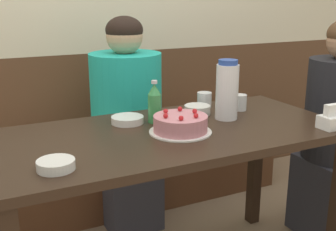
{
  "coord_description": "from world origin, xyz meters",
  "views": [
    {
      "loc": [
        -0.75,
        -1.49,
        1.29
      ],
      "look_at": [
        0.01,
        0.05,
        0.8
      ],
      "focal_mm": 45.0,
      "sensor_mm": 36.0,
      "label": 1
    }
  ],
  "objects_px": {
    "glass_tumbler_short": "(204,100)",
    "bowl_rice_small": "(56,165)",
    "person_teal_shirt": "(127,126)",
    "bench_seat": "(112,175)",
    "birthday_cake": "(180,124)",
    "soju_bottle": "(154,103)",
    "water_pitcher": "(227,90)",
    "napkin_holder": "(333,119)",
    "bowl_soup_white": "(197,110)",
    "glass_water_tall": "(240,102)",
    "bowl_side_dish": "(127,120)"
  },
  "relations": [
    {
      "from": "water_pitcher",
      "to": "person_teal_shirt",
      "type": "height_order",
      "value": "person_teal_shirt"
    },
    {
      "from": "bowl_soup_white",
      "to": "bowl_rice_small",
      "type": "height_order",
      "value": "bowl_soup_white"
    },
    {
      "from": "bowl_side_dish",
      "to": "bowl_soup_white",
      "type": "bearing_deg",
      "value": -1.83
    },
    {
      "from": "bowl_side_dish",
      "to": "glass_tumbler_short",
      "type": "distance_m",
      "value": 0.45
    },
    {
      "from": "glass_water_tall",
      "to": "soju_bottle",
      "type": "bearing_deg",
      "value": -179.12
    },
    {
      "from": "bench_seat",
      "to": "bowl_rice_small",
      "type": "bearing_deg",
      "value": -116.64
    },
    {
      "from": "bowl_side_dish",
      "to": "person_teal_shirt",
      "type": "bearing_deg",
      "value": 70.08
    },
    {
      "from": "glass_tumbler_short",
      "to": "water_pitcher",
      "type": "bearing_deg",
      "value": -94.01
    },
    {
      "from": "bench_seat",
      "to": "water_pitcher",
      "type": "distance_m",
      "value": 1.07
    },
    {
      "from": "bowl_soup_white",
      "to": "bowl_rice_small",
      "type": "bearing_deg",
      "value": -153.3
    },
    {
      "from": "bowl_soup_white",
      "to": "glass_tumbler_short",
      "type": "xyz_separation_m",
      "value": [
        0.1,
        0.1,
        0.02
      ]
    },
    {
      "from": "glass_water_tall",
      "to": "bowl_rice_small",
      "type": "bearing_deg",
      "value": -160.16
    },
    {
      "from": "glass_tumbler_short",
      "to": "bowl_rice_small",
      "type": "bearing_deg",
      "value": -150.61
    },
    {
      "from": "birthday_cake",
      "to": "soju_bottle",
      "type": "relative_size",
      "value": 1.36
    },
    {
      "from": "bowl_side_dish",
      "to": "person_teal_shirt",
      "type": "height_order",
      "value": "person_teal_shirt"
    },
    {
      "from": "soju_bottle",
      "to": "bowl_rice_small",
      "type": "bearing_deg",
      "value": -145.9
    },
    {
      "from": "bench_seat",
      "to": "glass_tumbler_short",
      "type": "xyz_separation_m",
      "value": [
        0.32,
        -0.57,
        0.57
      ]
    },
    {
      "from": "soju_bottle",
      "to": "bowl_rice_small",
      "type": "distance_m",
      "value": 0.61
    },
    {
      "from": "bench_seat",
      "to": "bowl_soup_white",
      "type": "height_order",
      "value": "bowl_soup_white"
    },
    {
      "from": "soju_bottle",
      "to": "bowl_rice_small",
      "type": "height_order",
      "value": "soju_bottle"
    },
    {
      "from": "bowl_rice_small",
      "to": "soju_bottle",
      "type": "bearing_deg",
      "value": 34.1
    },
    {
      "from": "bowl_rice_small",
      "to": "glass_tumbler_short",
      "type": "relative_size",
      "value": 1.62
    },
    {
      "from": "soju_bottle",
      "to": "glass_tumbler_short",
      "type": "xyz_separation_m",
      "value": [
        0.33,
        0.13,
        -0.05
      ]
    },
    {
      "from": "bench_seat",
      "to": "soju_bottle",
      "type": "height_order",
      "value": "soju_bottle"
    },
    {
      "from": "napkin_holder",
      "to": "bowl_soup_white",
      "type": "xyz_separation_m",
      "value": [
        -0.4,
        0.44,
        -0.02
      ]
    },
    {
      "from": "birthday_cake",
      "to": "glass_water_tall",
      "type": "height_order",
      "value": "birthday_cake"
    },
    {
      "from": "bowl_soup_white",
      "to": "person_teal_shirt",
      "type": "xyz_separation_m",
      "value": [
        -0.19,
        0.45,
        -0.18
      ]
    },
    {
      "from": "bowl_rice_small",
      "to": "bowl_side_dish",
      "type": "distance_m",
      "value": 0.55
    },
    {
      "from": "soju_bottle",
      "to": "bowl_soup_white",
      "type": "distance_m",
      "value": 0.25
    },
    {
      "from": "bowl_rice_small",
      "to": "water_pitcher",
      "type": "bearing_deg",
      "value": 17.05
    },
    {
      "from": "bowl_soup_white",
      "to": "glass_tumbler_short",
      "type": "distance_m",
      "value": 0.14
    },
    {
      "from": "bowl_side_dish",
      "to": "napkin_holder",
      "type": "bearing_deg",
      "value": -30.94
    },
    {
      "from": "bowl_soup_white",
      "to": "bowl_rice_small",
      "type": "xyz_separation_m",
      "value": [
        -0.74,
        -0.37,
        -0.01
      ]
    },
    {
      "from": "soju_bottle",
      "to": "glass_water_tall",
      "type": "distance_m",
      "value": 0.46
    },
    {
      "from": "bench_seat",
      "to": "water_pitcher",
      "type": "xyz_separation_m",
      "value": [
        0.3,
        -0.78,
        0.66
      ]
    },
    {
      "from": "bowl_side_dish",
      "to": "soju_bottle",
      "type": "bearing_deg",
      "value": -20.38
    },
    {
      "from": "soju_bottle",
      "to": "napkin_holder",
      "type": "bearing_deg",
      "value": -32.6
    },
    {
      "from": "water_pitcher",
      "to": "napkin_holder",
      "type": "xyz_separation_m",
      "value": [
        0.32,
        -0.32,
        -0.09
      ]
    },
    {
      "from": "napkin_holder",
      "to": "person_teal_shirt",
      "type": "xyz_separation_m",
      "value": [
        -0.59,
        0.88,
        -0.19
      ]
    },
    {
      "from": "soju_bottle",
      "to": "bowl_side_dish",
      "type": "bearing_deg",
      "value": 159.62
    },
    {
      "from": "water_pitcher",
      "to": "soju_bottle",
      "type": "height_order",
      "value": "water_pitcher"
    },
    {
      "from": "bowl_rice_small",
      "to": "glass_water_tall",
      "type": "distance_m",
      "value": 1.02
    },
    {
      "from": "glass_water_tall",
      "to": "water_pitcher",
      "type": "bearing_deg",
      "value": -146.14
    },
    {
      "from": "bench_seat",
      "to": "birthday_cake",
      "type": "height_order",
      "value": "birthday_cake"
    },
    {
      "from": "birthday_cake",
      "to": "person_teal_shirt",
      "type": "relative_size",
      "value": 0.22
    },
    {
      "from": "glass_tumbler_short",
      "to": "person_teal_shirt",
      "type": "height_order",
      "value": "person_teal_shirt"
    },
    {
      "from": "water_pitcher",
      "to": "person_teal_shirt",
      "type": "relative_size",
      "value": 0.23
    },
    {
      "from": "bowl_soup_white",
      "to": "glass_water_tall",
      "type": "relative_size",
      "value": 1.59
    },
    {
      "from": "soju_bottle",
      "to": "person_teal_shirt",
      "type": "distance_m",
      "value": 0.54
    },
    {
      "from": "bowl_soup_white",
      "to": "glass_water_tall",
      "type": "height_order",
      "value": "glass_water_tall"
    }
  ]
}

